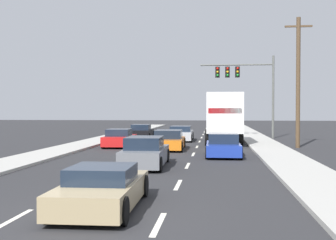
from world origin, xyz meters
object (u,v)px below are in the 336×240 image
car_orange (169,141)px  box_truck (223,115)px  car_red (120,139)px  traffic_signal_mast (240,78)px  car_gray (145,153)px  utility_pole_mid (298,81)px  car_tan (103,189)px  car_blue (223,146)px  car_black (141,132)px  car_silver (181,134)px

car_orange → box_truck: bearing=56.1°
car_red → traffic_signal_mast: (8.78, 10.18, 4.89)m
car_gray → traffic_signal_mast: traffic_signal_mast is taller
car_gray → utility_pole_mid: bearing=50.9°
car_orange → box_truck: 6.53m
car_orange → utility_pole_mid: bearing=15.1°
car_red → utility_pole_mid: 12.71m
car_red → car_gray: size_ratio=0.90×
car_tan → car_blue: size_ratio=1.02×
car_red → car_blue: bearing=-37.1°
car_gray → car_blue: car_gray is taller
utility_pole_mid → car_orange: bearing=-164.9°
car_black → car_silver: size_ratio=0.94×
car_silver → car_orange: bearing=-91.0°
car_silver → car_gray: bearing=-91.0°
car_orange → car_gray: car_gray is taller
car_blue → traffic_signal_mast: traffic_signal_mast is taller
car_silver → utility_pole_mid: 10.81m
car_silver → car_blue: (3.25, -11.56, -0.01)m
box_truck → traffic_signal_mast: bearing=75.7°
car_orange → car_gray: (-0.15, -8.31, 0.04)m
car_blue → traffic_signal_mast: (1.81, 15.45, 4.89)m
car_red → car_tan: size_ratio=0.97×
car_gray → box_truck: bearing=74.8°
car_black → car_orange: car_black is taller
traffic_signal_mast → utility_pole_mid: utility_pole_mid is taller
car_red → car_silver: bearing=59.4°
car_red → car_blue: size_ratio=0.99×
traffic_signal_mast → box_truck: bearing=-104.3°
car_black → traffic_signal_mast: size_ratio=0.58×
car_black → car_orange: bearing=-70.0°
car_black → car_gray: 18.00m
car_orange → box_truck: box_truck is taller
car_red → car_gray: car_gray is taller
car_blue → car_orange: bearing=133.0°
car_blue → car_gray: bearing=-127.1°
car_orange → car_blue: car_blue is taller
car_tan → box_truck: size_ratio=0.53×
car_silver → car_orange: (-0.14, -7.93, 0.00)m
car_red → car_orange: (3.58, -1.64, 0.01)m
box_truck → car_silver: bearing=141.9°
car_black → car_silver: 3.85m
car_black → car_gray: (3.27, -17.70, 0.02)m
traffic_signal_mast → car_orange: bearing=-113.8°
car_tan → utility_pole_mid: bearing=65.9°
utility_pole_mid → car_red: bearing=-176.9°
car_black → box_truck: bearing=-30.7°
car_silver → car_blue: car_blue is taller
car_orange → traffic_signal_mast: (5.20, 11.82, 4.88)m
box_truck → car_red: bearing=-153.0°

